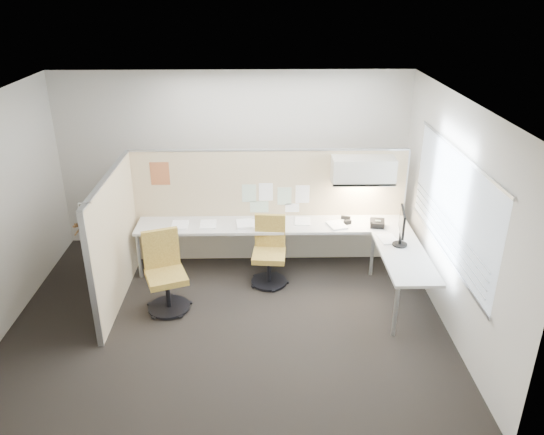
{
  "coord_description": "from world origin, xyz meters",
  "views": [
    {
      "loc": [
        0.44,
        -5.8,
        4.0
      ],
      "look_at": [
        0.58,
        0.8,
        1.04
      ],
      "focal_mm": 35.0,
      "sensor_mm": 36.0,
      "label": 1
    }
  ],
  "objects_px": {
    "chair_left": "(165,274)",
    "phone": "(377,223)",
    "desk": "(296,236)",
    "chair_right": "(269,253)",
    "monitor": "(402,226)"
  },
  "relations": [
    {
      "from": "chair_right",
      "to": "chair_left",
      "type": "bearing_deg",
      "value": -150.1
    },
    {
      "from": "desk",
      "to": "phone",
      "type": "xyz_separation_m",
      "value": [
        1.18,
        0.02,
        0.18
      ]
    },
    {
      "from": "desk",
      "to": "chair_left",
      "type": "relative_size",
      "value": 3.8
    },
    {
      "from": "desk",
      "to": "chair_right",
      "type": "height_order",
      "value": "chair_right"
    },
    {
      "from": "chair_right",
      "to": "monitor",
      "type": "height_order",
      "value": "monitor"
    },
    {
      "from": "chair_left",
      "to": "phone",
      "type": "xyz_separation_m",
      "value": [
        2.94,
        0.9,
        0.29
      ]
    },
    {
      "from": "chair_right",
      "to": "phone",
      "type": "bearing_deg",
      "value": 15.0
    },
    {
      "from": "desk",
      "to": "monitor",
      "type": "relative_size",
      "value": 7.83
    },
    {
      "from": "chair_left",
      "to": "phone",
      "type": "relative_size",
      "value": 4.43
    },
    {
      "from": "desk",
      "to": "phone",
      "type": "bearing_deg",
      "value": 0.85
    },
    {
      "from": "desk",
      "to": "chair_right",
      "type": "bearing_deg",
      "value": -147.03
    },
    {
      "from": "desk",
      "to": "chair_left",
      "type": "xyz_separation_m",
      "value": [
        -1.76,
        -0.88,
        -0.11
      ]
    },
    {
      "from": "chair_right",
      "to": "monitor",
      "type": "relative_size",
      "value": 1.91
    },
    {
      "from": "phone",
      "to": "desk",
      "type": "bearing_deg",
      "value": -169.13
    },
    {
      "from": "monitor",
      "to": "phone",
      "type": "distance_m",
      "value": 0.67
    }
  ]
}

